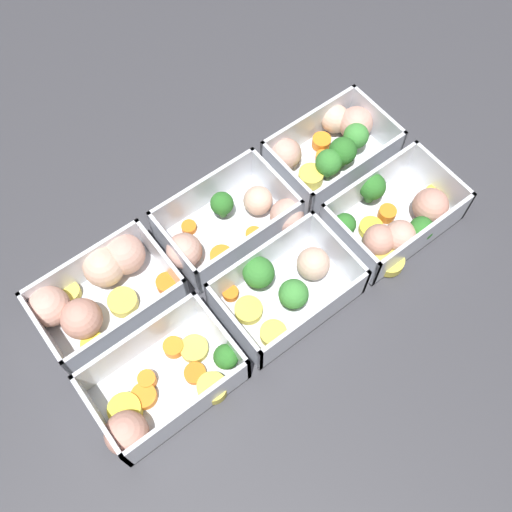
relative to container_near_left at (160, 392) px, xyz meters
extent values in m
plane|color=#38383D|center=(0.19, 0.07, -0.02)|extent=(4.00, 4.00, 0.00)
cube|color=silver|center=(0.01, 0.01, -0.02)|extent=(0.17, 0.11, 0.00)
cube|color=silver|center=(0.01, -0.04, 0.01)|extent=(0.17, 0.01, 0.06)
cube|color=silver|center=(0.01, 0.06, 0.01)|extent=(0.17, 0.01, 0.06)
cube|color=silver|center=(-0.07, 0.01, 0.01)|extent=(0.01, 0.11, 0.06)
cube|color=silver|center=(0.09, 0.01, 0.01)|extent=(0.01, 0.11, 0.06)
cylinder|color=orange|center=(0.04, 0.04, -0.01)|extent=(0.03, 0.03, 0.01)
sphere|color=tan|center=(-0.05, -0.02, 0.01)|extent=(0.06, 0.06, 0.05)
cylinder|color=yellow|center=(-0.04, 0.01, -0.01)|extent=(0.05, 0.05, 0.02)
cylinder|color=orange|center=(0.00, 0.02, -0.01)|extent=(0.03, 0.03, 0.01)
cylinder|color=orange|center=(-0.02, 0.01, -0.01)|extent=(0.04, 0.04, 0.01)
cylinder|color=#DBC647|center=(0.05, -0.03, -0.01)|extent=(0.04, 0.04, 0.02)
cylinder|color=orange|center=(0.04, 0.00, -0.01)|extent=(0.03, 0.03, 0.01)
cylinder|color=#DBC647|center=(0.06, 0.02, -0.01)|extent=(0.04, 0.04, 0.01)
cylinder|color=#407A37|center=(0.08, -0.01, -0.01)|extent=(0.01, 0.01, 0.01)
sphere|color=#2D7228|center=(0.08, -0.01, 0.01)|extent=(0.03, 0.03, 0.03)
cube|color=silver|center=(0.19, 0.01, -0.02)|extent=(0.17, 0.11, 0.00)
cube|color=silver|center=(0.19, -0.04, 0.01)|extent=(0.17, 0.01, 0.06)
cube|color=silver|center=(0.19, 0.06, 0.01)|extent=(0.17, 0.01, 0.06)
cube|color=silver|center=(0.11, 0.01, 0.01)|extent=(0.01, 0.11, 0.06)
cube|color=silver|center=(0.27, 0.01, 0.01)|extent=(0.01, 0.11, 0.06)
cylinder|color=#DBC647|center=(0.14, 0.02, -0.01)|extent=(0.05, 0.05, 0.01)
sphere|color=beige|center=(0.24, 0.02, 0.00)|extent=(0.05, 0.05, 0.04)
cylinder|color=#DBC647|center=(0.15, -0.02, -0.01)|extent=(0.04, 0.04, 0.01)
cylinder|color=#519448|center=(0.19, 0.00, -0.01)|extent=(0.01, 0.01, 0.02)
sphere|color=#42933D|center=(0.19, 0.00, 0.01)|extent=(0.04, 0.04, 0.04)
cylinder|color=orange|center=(0.14, 0.05, -0.01)|extent=(0.02, 0.02, 0.01)
cylinder|color=#49883F|center=(0.18, 0.05, -0.01)|extent=(0.01, 0.01, 0.02)
sphere|color=#388433|center=(0.18, 0.05, 0.01)|extent=(0.04, 0.04, 0.04)
cube|color=silver|center=(0.37, 0.01, -0.02)|extent=(0.17, 0.11, 0.00)
cube|color=silver|center=(0.37, -0.04, 0.01)|extent=(0.17, 0.01, 0.06)
cube|color=silver|center=(0.37, 0.06, 0.01)|extent=(0.17, 0.01, 0.06)
cube|color=silver|center=(0.29, 0.01, 0.01)|extent=(0.01, 0.11, 0.06)
cube|color=silver|center=(0.45, 0.01, 0.01)|extent=(0.01, 0.11, 0.06)
sphere|color=tan|center=(0.41, -0.01, 0.01)|extent=(0.07, 0.07, 0.05)
cylinder|color=orange|center=(0.37, 0.02, -0.01)|extent=(0.03, 0.03, 0.02)
cylinder|color=#407A37|center=(0.30, 0.03, -0.01)|extent=(0.01, 0.01, 0.02)
sphere|color=#2D7228|center=(0.30, 0.03, 0.01)|extent=(0.03, 0.03, 0.03)
cylinder|color=yellow|center=(0.44, 0.00, -0.01)|extent=(0.04, 0.04, 0.01)
sphere|color=tan|center=(0.33, -0.01, 0.00)|extent=(0.06, 0.06, 0.04)
cylinder|color=#407A37|center=(0.38, -0.03, -0.01)|extent=(0.01, 0.01, 0.01)
sphere|color=#2D7228|center=(0.38, -0.03, 0.01)|extent=(0.03, 0.03, 0.03)
sphere|color=#D19E8C|center=(0.35, -0.02, 0.00)|extent=(0.05, 0.05, 0.04)
cylinder|color=#407A37|center=(0.37, 0.05, -0.01)|extent=(0.01, 0.01, 0.02)
sphere|color=#2D7228|center=(0.37, 0.05, 0.01)|extent=(0.04, 0.04, 0.04)
cylinder|color=yellow|center=(0.34, 0.02, -0.01)|extent=(0.04, 0.04, 0.01)
cylinder|color=#DBC647|center=(0.32, -0.04, -0.01)|extent=(0.05, 0.05, 0.01)
cube|color=silver|center=(0.01, 0.13, -0.02)|extent=(0.17, 0.11, 0.00)
cube|color=silver|center=(0.01, 0.08, 0.01)|extent=(0.17, 0.01, 0.06)
cube|color=silver|center=(0.01, 0.18, 0.01)|extent=(0.17, 0.01, 0.06)
cube|color=silver|center=(-0.07, 0.13, 0.01)|extent=(0.01, 0.11, 0.06)
cube|color=silver|center=(0.09, 0.13, 0.01)|extent=(0.01, 0.11, 0.06)
sphere|color=tan|center=(-0.03, 0.13, 0.01)|extent=(0.07, 0.07, 0.05)
cylinder|color=orange|center=(0.08, 0.11, -0.01)|extent=(0.04, 0.04, 0.01)
sphere|color=#D19E8C|center=(0.06, 0.17, 0.01)|extent=(0.06, 0.06, 0.05)
sphere|color=#D19E8C|center=(-0.05, 0.16, 0.01)|extent=(0.07, 0.07, 0.05)
cylinder|color=#DBC647|center=(-0.02, 0.18, -0.01)|extent=(0.03, 0.03, 0.01)
cylinder|color=#DBC647|center=(0.03, 0.12, -0.01)|extent=(0.05, 0.05, 0.01)
cylinder|color=yellow|center=(-0.03, 0.10, -0.01)|extent=(0.04, 0.04, 0.01)
sphere|color=beige|center=(0.03, 0.17, 0.01)|extent=(0.06, 0.06, 0.05)
cube|color=silver|center=(0.19, 0.13, -0.02)|extent=(0.17, 0.11, 0.00)
cube|color=silver|center=(0.19, 0.08, 0.01)|extent=(0.17, 0.01, 0.06)
cube|color=silver|center=(0.19, 0.18, 0.01)|extent=(0.17, 0.01, 0.06)
cube|color=silver|center=(0.11, 0.13, 0.01)|extent=(0.01, 0.11, 0.06)
cube|color=silver|center=(0.27, 0.13, 0.01)|extent=(0.01, 0.11, 0.06)
cylinder|color=orange|center=(0.21, 0.10, -0.01)|extent=(0.02, 0.02, 0.01)
sphere|color=beige|center=(0.24, 0.13, 0.00)|extent=(0.04, 0.04, 0.04)
cylinder|color=orange|center=(0.16, 0.10, -0.01)|extent=(0.04, 0.04, 0.01)
cylinder|color=#407A37|center=(0.20, 0.15, -0.01)|extent=(0.01, 0.01, 0.02)
sphere|color=#2D7228|center=(0.20, 0.15, 0.01)|extent=(0.03, 0.03, 0.03)
sphere|color=#D19E8C|center=(0.12, 0.13, 0.01)|extent=(0.06, 0.06, 0.05)
cylinder|color=orange|center=(0.15, 0.16, -0.01)|extent=(0.02, 0.02, 0.01)
sphere|color=#D19E8C|center=(0.26, 0.09, 0.01)|extent=(0.06, 0.06, 0.04)
cube|color=silver|center=(0.37, 0.13, -0.02)|extent=(0.17, 0.11, 0.00)
cube|color=silver|center=(0.37, 0.08, 0.01)|extent=(0.17, 0.01, 0.06)
cube|color=silver|center=(0.37, 0.18, 0.01)|extent=(0.17, 0.01, 0.06)
cube|color=silver|center=(0.29, 0.13, 0.01)|extent=(0.01, 0.11, 0.06)
cube|color=silver|center=(0.45, 0.13, 0.01)|extent=(0.01, 0.11, 0.06)
cylinder|color=#49883F|center=(0.35, 0.12, -0.01)|extent=(0.01, 0.01, 0.01)
sphere|color=#388433|center=(0.35, 0.12, 0.01)|extent=(0.04, 0.04, 0.04)
sphere|color=#D19E8C|center=(0.32, 0.17, 0.00)|extent=(0.06, 0.06, 0.04)
cylinder|color=#519448|center=(0.41, 0.13, -0.01)|extent=(0.01, 0.01, 0.02)
sphere|color=#42933D|center=(0.41, 0.13, 0.01)|extent=(0.04, 0.04, 0.04)
sphere|color=#D19E8C|center=(0.43, 0.15, 0.01)|extent=(0.06, 0.06, 0.05)
cylinder|color=#DBC647|center=(0.33, 0.13, -0.01)|extent=(0.04, 0.04, 0.02)
cylinder|color=#407A37|center=(0.38, 0.12, -0.01)|extent=(0.01, 0.01, 0.02)
sphere|color=#2D7228|center=(0.38, 0.12, 0.01)|extent=(0.04, 0.04, 0.04)
cylinder|color=orange|center=(0.38, 0.16, -0.01)|extent=(0.03, 0.03, 0.01)
cylinder|color=orange|center=(0.37, 0.09, -0.01)|extent=(0.03, 0.03, 0.01)
cylinder|color=orange|center=(0.36, 0.14, -0.01)|extent=(0.03, 0.03, 0.01)
sphere|color=beige|center=(0.41, 0.17, 0.00)|extent=(0.05, 0.05, 0.04)
camera|label=1|loc=(-0.02, -0.20, 0.67)|focal=42.00mm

